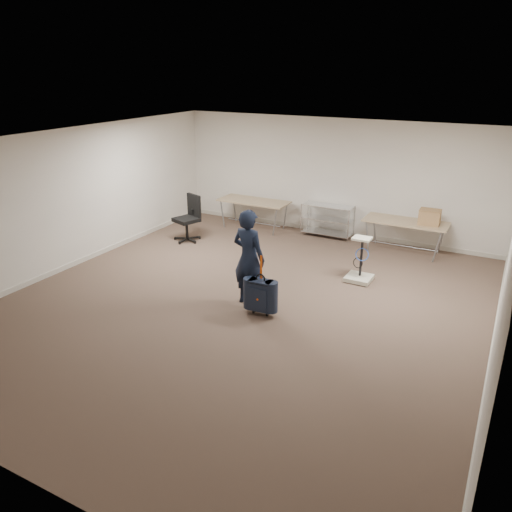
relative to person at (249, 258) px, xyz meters
The scene contains 10 objects.
ground 0.87m from the person, 138.41° to the right, with size 9.00×9.00×0.00m, color #4B3A2E.
room_shell 1.54m from the person, 93.89° to the left, with size 8.00×9.00×9.00m.
folding_table_left 4.36m from the person, 117.19° to the left, with size 1.80×0.75×0.73m.
folding_table_right 4.28m from the person, 64.92° to the left, with size 1.80×0.75×0.73m.
wire_shelf 4.14m from the person, 91.23° to the left, with size 1.22×0.47×0.80m.
person is the anchor object (origin of this frame).
suitcase 0.69m from the person, 37.24° to the right, with size 0.40×0.25×1.06m.
office_chair 3.75m from the person, 141.66° to the left, with size 0.66×0.67×1.09m.
equipment_cart 2.43m from the person, 52.77° to the left, with size 0.49×0.49×0.89m.
cardboard_box 4.49m from the person, 59.27° to the left, with size 0.44×0.33×0.33m, color olive.
Camera 1 is at (3.92, -6.85, 3.94)m, focal length 35.00 mm.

